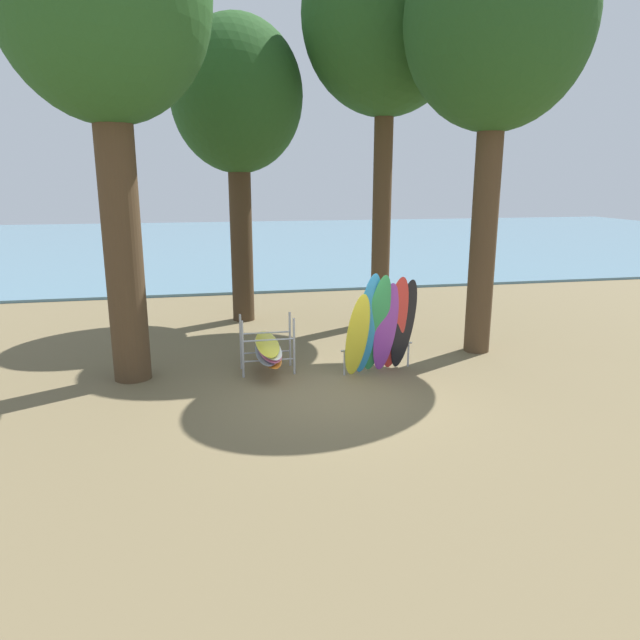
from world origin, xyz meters
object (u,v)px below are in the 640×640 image
at_px(tree_foreground_left, 103,6).
at_px(tree_foreground_right, 498,25).
at_px(tree_far_left_back, 387,17).
at_px(leaning_board_pile, 381,327).
at_px(board_storage_rack, 268,349).
at_px(tree_mid_behind, 237,100).

distance_m(tree_foreground_left, tree_foreground_right, 8.12).
height_order(tree_foreground_left, tree_far_left_back, tree_far_left_back).
xyz_separation_m(tree_foreground_right, tree_far_left_back, (-1.52, 3.20, 0.86)).
bearing_deg(tree_far_left_back, tree_foreground_right, -64.59).
height_order(tree_foreground_right, leaning_board_pile, tree_foreground_right).
height_order(tree_foreground_right, tree_far_left_back, tree_far_left_back).
height_order(tree_foreground_left, board_storage_rack, tree_foreground_left).
height_order(leaning_board_pile, board_storage_rack, leaning_board_pile).
xyz_separation_m(tree_foreground_left, leaning_board_pile, (5.25, -0.80, -6.16)).
bearing_deg(leaning_board_pile, board_storage_rack, 164.16).
relative_size(tree_foreground_left, leaning_board_pile, 4.24).
distance_m(tree_foreground_left, tree_mid_behind, 5.61).
relative_size(leaning_board_pile, board_storage_rack, 1.08).
relative_size(tree_foreground_left, tree_mid_behind, 1.15).
height_order(tree_foreground_left, tree_foreground_right, tree_foreground_right).
xyz_separation_m(tree_foreground_left, tree_far_left_back, (6.58, 3.63, 1.03)).
height_order(tree_mid_behind, board_storage_rack, tree_mid_behind).
height_order(tree_far_left_back, leaning_board_pile, tree_far_left_back).
relative_size(tree_foreground_left, board_storage_rack, 4.58).
xyz_separation_m(tree_far_left_back, leaning_board_pile, (-1.34, -4.43, -7.19)).
height_order(tree_foreground_left, tree_mid_behind, tree_foreground_left).
distance_m(tree_foreground_right, tree_mid_behind, 7.05).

